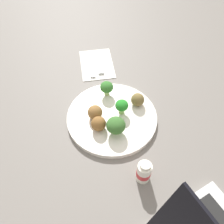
{
  "coord_description": "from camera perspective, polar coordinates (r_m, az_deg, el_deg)",
  "views": [
    {
      "loc": [
        0.45,
        -0.08,
        0.62
      ],
      "look_at": [
        0.0,
        0.0,
        0.04
      ],
      "focal_mm": 39.47,
      "sensor_mm": 36.0,
      "label": 1
    }
  ],
  "objects": [
    {
      "name": "ground_plane",
      "position": [
        0.78,
        0.0,
        -1.64
      ],
      "size": [
        4.0,
        4.0,
        0.0
      ],
      "primitive_type": "plane",
      "color": "slate"
    },
    {
      "name": "plate",
      "position": [
        0.77,
        0.0,
        -1.29
      ],
      "size": [
        0.28,
        0.28,
        0.02
      ],
      "primitive_type": "cylinder",
      "color": "white",
      "rests_on": "ground_plane"
    },
    {
      "name": "broccoli_floret_far_rim",
      "position": [
        0.7,
        0.83,
        -3.15
      ],
      "size": [
        0.06,
        0.06,
        0.06
      ],
      "color": "#97D06D",
      "rests_on": "plate"
    },
    {
      "name": "broccoli_floret_near_rim",
      "position": [
        0.8,
        -1.06,
        5.73
      ],
      "size": [
        0.04,
        0.04,
        0.05
      ],
      "color": "#A4C577",
      "rests_on": "plate"
    },
    {
      "name": "broccoli_floret_front_left",
      "position": [
        0.75,
        2.27,
        1.42
      ],
      "size": [
        0.04,
        0.04,
        0.05
      ],
      "color": "#97CE6B",
      "rests_on": "plate"
    },
    {
      "name": "meatball_back_left",
      "position": [
        0.74,
        -3.95,
        -0.09
      ],
      "size": [
        0.05,
        0.05,
        0.05
      ],
      "primitive_type": "sphere",
      "color": "brown",
      "rests_on": "plate"
    },
    {
      "name": "meatball_front_left",
      "position": [
        0.72,
        -3.13,
        -2.72
      ],
      "size": [
        0.04,
        0.04,
        0.04
      ],
      "primitive_type": "sphere",
      "color": "brown",
      "rests_on": "plate"
    },
    {
      "name": "meatball_mid_left",
      "position": [
        0.78,
        5.95,
        2.84
      ],
      "size": [
        0.04,
        0.04,
        0.04
      ],
      "primitive_type": "sphere",
      "color": "brown",
      "rests_on": "plate"
    },
    {
      "name": "napkin",
      "position": [
        0.95,
        -3.54,
        11.06
      ],
      "size": [
        0.17,
        0.12,
        0.01
      ],
      "primitive_type": "cube",
      "rotation": [
        0.0,
        0.0,
        -0.03
      ],
      "color": "white",
      "rests_on": "ground_plane"
    },
    {
      "name": "fork",
      "position": [
        0.94,
        -2.42,
        11.1
      ],
      "size": [
        0.12,
        0.03,
        0.01
      ],
      "color": "silver",
      "rests_on": "napkin"
    },
    {
      "name": "knife",
      "position": [
        0.94,
        -4.63,
        10.88
      ],
      "size": [
        0.15,
        0.03,
        0.01
      ],
      "color": "white",
      "rests_on": "napkin"
    },
    {
      "name": "yogurt_bottle",
      "position": [
        0.65,
        7.37,
        -13.61
      ],
      "size": [
        0.04,
        0.04,
        0.08
      ],
      "color": "white",
      "rests_on": "ground_plane"
    }
  ]
}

